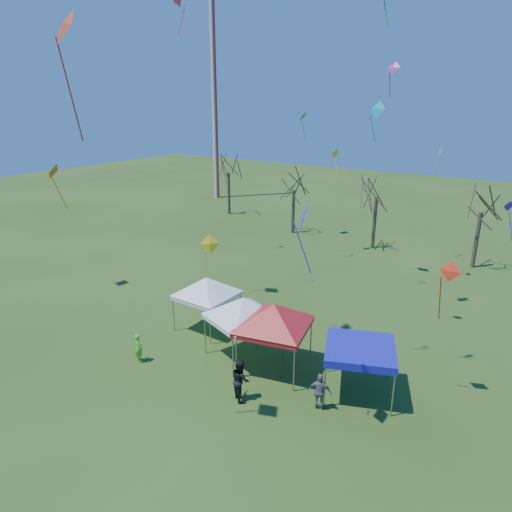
{
  "coord_description": "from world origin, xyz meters",
  "views": [
    {
      "loc": [
        10.95,
        -13.74,
        12.59
      ],
      "look_at": [
        -0.46,
        3.0,
        5.64
      ],
      "focal_mm": 32.0,
      "sensor_mm": 36.0,
      "label": 1
    }
  ],
  "objects": [
    {
      "name": "kite_22",
      "position": [
        8.15,
        19.91,
        5.88
      ],
      "size": [
        0.96,
        0.97,
        2.7
      ],
      "rotation": [
        0.0,
        0.0,
        3.95
      ],
      "color": "#5B17A7",
      "rests_on": "ground"
    },
    {
      "name": "tent_white_mid",
      "position": [
        -1.23,
        3.01,
        3.07
      ],
      "size": [
        4.08,
        4.08,
        3.81
      ],
      "rotation": [
        0.0,
        0.0,
        -0.33
      ],
      "color": "gray",
      "rests_on": "ground"
    },
    {
      "name": "tree_2",
      "position": [
        -2.37,
        24.38,
        6.29
      ],
      "size": [
        3.71,
        3.71,
        8.18
      ],
      "color": "#3D2D21",
      "rests_on": "ground"
    },
    {
      "name": "kite_11",
      "position": [
        -0.31,
        17.21,
        11.98
      ],
      "size": [
        1.27,
        0.88,
        2.69
      ],
      "rotation": [
        0.0,
        0.0,
        5.91
      ],
      "color": "#0DADC8",
      "rests_on": "ground"
    },
    {
      "name": "tent_blue",
      "position": [
        4.83,
        3.38,
        2.17
      ],
      "size": [
        3.91,
        3.91,
        2.36
      ],
      "rotation": [
        0.0,
        0.0,
        0.39
      ],
      "color": "gray",
      "rests_on": "ground"
    },
    {
      "name": "kite_5",
      "position": [
        -1.79,
        -4.85,
        14.56
      ],
      "size": [
        1.33,
        1.02,
        3.79
      ],
      "rotation": [
        0.0,
        0.0,
        5.97
      ],
      "color": "red",
      "rests_on": "ground"
    },
    {
      "name": "person_green",
      "position": [
        -5.32,
        -0.37,
        0.76
      ],
      "size": [
        0.63,
        0.5,
        1.52
      ],
      "primitive_type": "imported",
      "rotation": [
        0.0,
        0.0,
        2.88
      ],
      "color": "#5BD121",
      "rests_on": "ground"
    },
    {
      "name": "tree_0",
      "position": [
        -20.85,
        27.38,
        6.49
      ],
      "size": [
        3.83,
        3.83,
        8.44
      ],
      "color": "#3D2D21",
      "rests_on": "ground"
    },
    {
      "name": "radio_mast",
      "position": [
        -28.0,
        34.0,
        12.5
      ],
      "size": [
        0.7,
        0.7,
        25.0
      ],
      "primitive_type": "cylinder",
      "color": "silver",
      "rests_on": "ground"
    },
    {
      "name": "kite_2",
      "position": [
        -9.55,
        23.82,
        11.2
      ],
      "size": [
        0.88,
        1.21,
        2.72
      ],
      "rotation": [
        0.0,
        0.0,
        4.89
      ],
      "color": "#179630",
      "rests_on": "ground"
    },
    {
      "name": "tree_1",
      "position": [
        -10.77,
        24.65,
        5.79
      ],
      "size": [
        3.42,
        3.42,
        7.54
      ],
      "color": "#3D2D21",
      "rests_on": "ground"
    },
    {
      "name": "ground",
      "position": [
        0.0,
        0.0,
        0.0
      ],
      "size": [
        140.0,
        140.0,
        0.0
      ],
      "primitive_type": "plane",
      "color": "#2D4A17",
      "rests_on": "ground"
    },
    {
      "name": "kite_14",
      "position": [
        -16.63,
        3.37,
        8.19
      ],
      "size": [
        1.2,
        1.38,
        3.1
      ],
      "rotation": [
        0.0,
        0.0,
        5.22
      ],
      "color": "#DB520B",
      "rests_on": "ground"
    },
    {
      "name": "person_dark",
      "position": [
        0.72,
        0.05,
        0.96
      ],
      "size": [
        1.18,
        1.13,
        1.93
      ],
      "primitive_type": "imported",
      "rotation": [
        0.0,
        0.0,
        2.56
      ],
      "color": "black",
      "rests_on": "ground"
    },
    {
      "name": "kite_1",
      "position": [
        -2.72,
        2.35,
        5.97
      ],
      "size": [
        0.91,
        0.99,
        2.29
      ],
      "rotation": [
        0.0,
        0.0,
        0.88
      ],
      "color": "yellow",
      "rests_on": "ground"
    },
    {
      "name": "tent_red",
      "position": [
        0.61,
        2.94,
        3.22
      ],
      "size": [
        4.41,
        4.41,
        4.0
      ],
      "rotation": [
        0.0,
        0.0,
        0.23
      ],
      "color": "gray",
      "rests_on": "ground"
    },
    {
      "name": "kite_13",
      "position": [
        -4.98,
        21.07,
        8.44
      ],
      "size": [
        0.7,
        1.0,
        2.48
      ],
      "rotation": [
        0.0,
        0.0,
        4.56
      ],
      "color": "#F1F519",
      "rests_on": "ground"
    },
    {
      "name": "kite_18",
      "position": [
        3.18,
        9.28,
        13.99
      ],
      "size": [
        0.7,
        0.46,
        1.68
      ],
      "rotation": [
        0.0,
        0.0,
        6.11
      ],
      "color": "#D8308D",
      "rests_on": "ground"
    },
    {
      "name": "tent_white_west",
      "position": [
        -4.77,
        4.35,
        2.94
      ],
      "size": [
        4.13,
        4.13,
        3.64
      ],
      "rotation": [
        0.0,
        0.0,
        -0.01
      ],
      "color": "gray",
      "rests_on": "ground"
    },
    {
      "name": "kite_17",
      "position": [
        7.72,
        5.01,
        5.93
      ],
      "size": [
        0.92,
        0.54,
        2.75
      ],
      "rotation": [
        0.0,
        0.0,
        6.19
      ],
      "color": "red",
      "rests_on": "ground"
    },
    {
      "name": "person_grey",
      "position": [
        3.94,
        1.38,
        0.84
      ],
      "size": [
        1.07,
        0.68,
        1.69
      ],
      "primitive_type": "imported",
      "rotation": [
        0.0,
        0.0,
        3.43
      ],
      "color": "slate",
      "rests_on": "ground"
    },
    {
      "name": "tree_3",
      "position": [
        6.03,
        24.04,
        6.08
      ],
      "size": [
        3.59,
        3.59,
        7.91
      ],
      "color": "#3D2D21",
      "rests_on": "ground"
    },
    {
      "name": "kite_19",
      "position": [
        3.55,
        19.11,
        9.17
      ],
      "size": [
        0.5,
        0.73,
        1.92
      ],
      "rotation": [
        0.0,
        0.0,
        5.0
      ],
      "color": "gold",
      "rests_on": "ground"
    },
    {
      "name": "kite_27",
      "position": [
        3.86,
        -0.52,
        8.84
      ],
      "size": [
        0.89,
        1.13,
        2.71
      ],
      "rotation": [
        0.0,
        0.0,
        5.18
      ],
      "color": "#5E1BBD",
      "rests_on": "ground"
    },
    {
      "name": "kite_7",
      "position": [
        -14.59,
        13.71,
        19.33
      ],
      "size": [
        1.06,
        0.84,
        2.82
      ],
      "rotation": [
        0.0,
        0.0,
        2.97
      ],
      "color": "#D32E65",
      "rests_on": "ground"
    }
  ]
}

